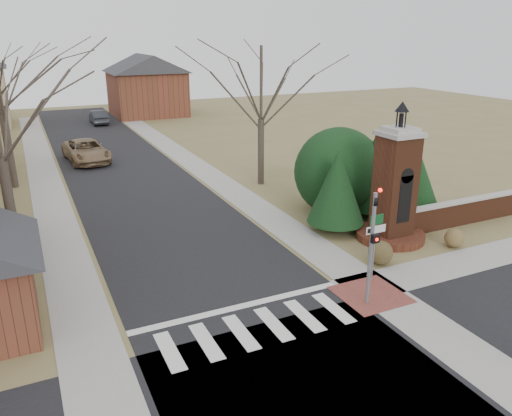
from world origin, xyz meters
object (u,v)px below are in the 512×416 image
traffic_signal_pole (372,237)px  distant_car (99,117)px  sign_post (375,234)px  pickup_truck (86,151)px  brick_gate_monument (394,196)px

traffic_signal_pole → distant_car: (-2.70, 43.45, -1.86)m
sign_post → pickup_truck: bearing=106.7°
distant_car → sign_post: bearing=95.6°
pickup_truck → distant_car: 17.36m
brick_gate_monument → traffic_signal_pole: bearing=-136.8°
brick_gate_monument → distant_car: size_ratio=1.46×
traffic_signal_pole → brick_gate_monument: bearing=43.2°
sign_post → traffic_signal_pole: bearing=-132.4°
pickup_truck → distant_car: (3.52, 17.00, -0.09)m
traffic_signal_pole → brick_gate_monument: brick_gate_monument is taller
brick_gate_monument → distant_car: 39.75m
distant_car → brick_gate_monument: bearing=100.9°
traffic_signal_pole → pickup_truck: bearing=103.2°
brick_gate_monument → pickup_truck: size_ratio=1.09×
traffic_signal_pole → sign_post: size_ratio=1.64×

